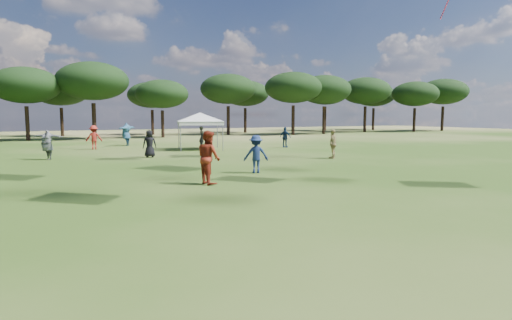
{
  "coord_description": "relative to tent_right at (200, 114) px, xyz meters",
  "views": [
    {
      "loc": [
        -2.23,
        -0.72,
        2.44
      ],
      "look_at": [
        -0.21,
        3.14,
        1.98
      ],
      "focal_mm": 30.0,
      "sensor_mm": 36.0,
      "label": 1
    }
  ],
  "objects": [
    {
      "name": "tree_line",
      "position": [
        -5.78,
        19.85,
        2.98
      ],
      "size": [
        108.78,
        17.63,
        7.77
      ],
      "color": "black",
      "rests_on": "ground"
    },
    {
      "name": "tent_right",
      "position": [
        0.0,
        0.0,
        0.0
      ],
      "size": [
        5.84,
        5.84,
        2.87
      ],
      "rotation": [
        0.0,
        0.0,
        -0.26
      ],
      "color": "gray",
      "rests_on": "ground"
    },
    {
      "name": "festival_crowd",
      "position": [
        -10.0,
        -3.4,
        -1.57
      ],
      "size": [
        30.98,
        21.9,
        1.91
      ],
      "color": "silver",
      "rests_on": "ground"
    }
  ]
}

